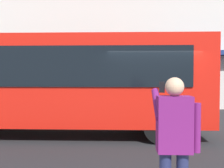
% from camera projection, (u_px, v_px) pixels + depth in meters
% --- Properties ---
extents(ground_plane, '(60.00, 60.00, 0.00)m').
position_uv_depth(ground_plane, '(151.00, 137.00, 7.78)').
color(ground_plane, '#232326').
extents(building_facade_far, '(28.00, 1.55, 12.00)m').
position_uv_depth(building_facade_far, '(138.00, 0.00, 14.35)').
color(building_facade_far, beige).
rests_on(building_facade_far, ground_plane).
extents(red_bus, '(9.05, 2.54, 3.08)m').
position_uv_depth(red_bus, '(60.00, 81.00, 8.21)').
color(red_bus, red).
rests_on(red_bus, ground_plane).
extents(pedestrian_photographer, '(0.53, 0.52, 1.70)m').
position_uv_depth(pedestrian_photographer, '(174.00, 137.00, 3.06)').
color(pedestrian_photographer, '#1E2347').
rests_on(pedestrian_photographer, sidewalk_curb).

